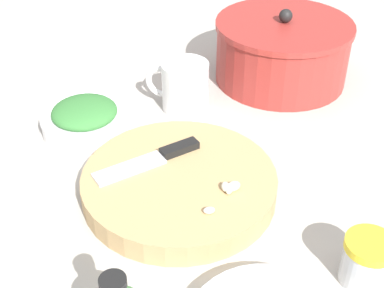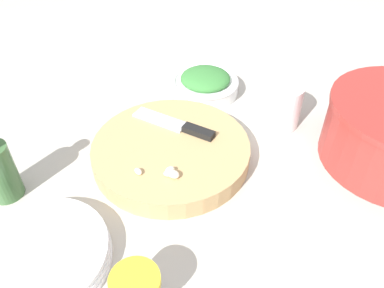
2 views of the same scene
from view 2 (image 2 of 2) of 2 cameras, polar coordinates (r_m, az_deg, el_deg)
ground_plane at (r=0.74m, az=0.61°, el=-3.48°), size 5.00×5.00×0.00m
cutting_board at (r=0.75m, az=-3.20°, el=-1.12°), size 0.31×0.31×0.04m
chef_knife at (r=0.77m, az=-2.12°, el=2.88°), size 0.08×0.19×0.01m
garlic_cloves at (r=0.67m, az=-3.95°, el=-4.36°), size 0.06×0.07×0.01m
herb_bowl at (r=0.94m, az=2.03°, el=9.22°), size 0.17×0.17×0.06m
coffee_mug at (r=0.85m, az=13.16°, el=5.99°), size 0.10×0.12×0.10m
plate_stack at (r=0.64m, az=-22.12°, el=-15.51°), size 0.22×0.22×0.03m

